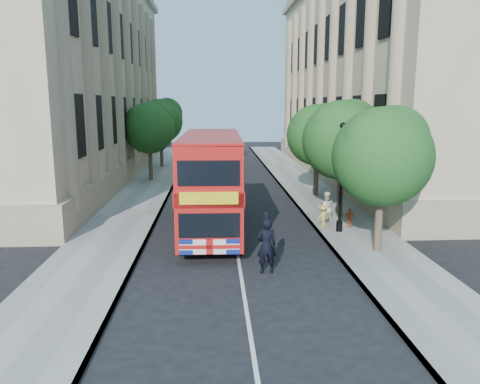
{
  "coord_description": "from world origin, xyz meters",
  "views": [
    {
      "loc": [
        -0.92,
        -15.29,
        6.14
      ],
      "look_at": [
        0.19,
        4.85,
        2.3
      ],
      "focal_mm": 35.0,
      "sensor_mm": 36.0,
      "label": 1
    }
  ],
  "objects": [
    {
      "name": "ground",
      "position": [
        0.0,
        0.0,
        0.0
      ],
      "size": [
        120.0,
        120.0,
        0.0
      ],
      "primitive_type": "plane",
      "color": "black",
      "rests_on": "ground"
    },
    {
      "name": "pavement_right",
      "position": [
        5.75,
        10.0,
        0.06
      ],
      "size": [
        3.5,
        80.0,
        0.12
      ],
      "primitive_type": "cube",
      "color": "gray",
      "rests_on": "ground"
    },
    {
      "name": "pavement_left",
      "position": [
        -5.75,
        10.0,
        0.06
      ],
      "size": [
        3.5,
        80.0,
        0.12
      ],
      "primitive_type": "cube",
      "color": "gray",
      "rests_on": "ground"
    },
    {
      "name": "building_right",
      "position": [
        13.8,
        24.0,
        9.0
      ],
      "size": [
        12.0,
        38.0,
        18.0
      ],
      "primitive_type": "cube",
      "color": "tan",
      "rests_on": "ground"
    },
    {
      "name": "building_left",
      "position": [
        -13.8,
        24.0,
        9.0
      ],
      "size": [
        12.0,
        38.0,
        18.0
      ],
      "primitive_type": "cube",
      "color": "tan",
      "rests_on": "ground"
    },
    {
      "name": "tree_right_near",
      "position": [
        5.84,
        3.03,
        4.25
      ],
      "size": [
        4.0,
        4.0,
        6.08
      ],
      "color": "#473828",
      "rests_on": "ground"
    },
    {
      "name": "tree_right_mid",
      "position": [
        5.84,
        9.03,
        4.45
      ],
      "size": [
        4.2,
        4.2,
        6.37
      ],
      "color": "#473828",
      "rests_on": "ground"
    },
    {
      "name": "tree_right_far",
      "position": [
        5.84,
        15.03,
        4.31
      ],
      "size": [
        4.0,
        4.0,
        6.15
      ],
      "color": "#473828",
      "rests_on": "ground"
    },
    {
      "name": "tree_left_far",
      "position": [
        -5.96,
        22.03,
        4.44
      ],
      "size": [
        4.0,
        4.0,
        6.3
      ],
      "color": "#473828",
      "rests_on": "ground"
    },
    {
      "name": "tree_left_back",
      "position": [
        -5.96,
        30.03,
        4.71
      ],
      "size": [
        4.2,
        4.2,
        6.65
      ],
      "color": "#473828",
      "rests_on": "ground"
    },
    {
      "name": "lamp_post",
      "position": [
        5.0,
        6.0,
        2.51
      ],
      "size": [
        0.32,
        0.32,
        5.16
      ],
      "color": "black",
      "rests_on": "pavement_right"
    },
    {
      "name": "double_decker_bus",
      "position": [
        -1.06,
        6.73,
        2.54
      ],
      "size": [
        2.82,
        10.02,
        4.6
      ],
      "rotation": [
        0.0,
        0.0,
        -0.02
      ],
      "color": "#B2100C",
      "rests_on": "ground"
    },
    {
      "name": "box_van",
      "position": [
        -1.79,
        10.49,
        1.57
      ],
      "size": [
        2.66,
        5.75,
        3.2
      ],
      "rotation": [
        0.0,
        0.0,
        0.07
      ],
      "color": "black",
      "rests_on": "ground"
    },
    {
      "name": "police_constable",
      "position": [
        0.94,
        1.0,
        1.02
      ],
      "size": [
        0.8,
        0.58,
        2.05
      ],
      "primitive_type": "imported",
      "rotation": [
        0.0,
        0.0,
        3.26
      ],
      "color": "black",
      "rests_on": "ground"
    },
    {
      "name": "woman_pedestrian",
      "position": [
        4.63,
        7.25,
        0.97
      ],
      "size": [
        0.84,
        0.66,
        1.69
      ],
      "primitive_type": "imported",
      "rotation": [
        0.0,
        0.0,
        3.12
      ],
      "color": "silver",
      "rests_on": "pavement_right"
    },
    {
      "name": "child_a",
      "position": [
        5.67,
        6.59,
        0.61
      ],
      "size": [
        0.61,
        0.36,
        0.97
      ],
      "primitive_type": "imported",
      "rotation": [
        0.0,
        0.0,
        2.92
      ],
      "color": "#C54D22",
      "rests_on": "pavement_right"
    },
    {
      "name": "child_b",
      "position": [
        4.4,
        6.85,
        0.66
      ],
      "size": [
        0.8,
        0.68,
        1.07
      ],
      "primitive_type": "imported",
      "rotation": [
        0.0,
        0.0,
        3.64
      ],
      "color": "gold",
      "rests_on": "pavement_right"
    }
  ]
}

